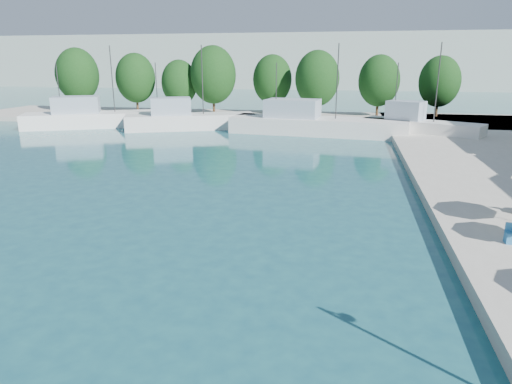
% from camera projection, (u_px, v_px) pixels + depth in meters
% --- Properties ---
extents(quay_far, '(90.00, 16.00, 0.60)m').
position_uv_depth(quay_far, '(279.00, 119.00, 63.09)').
color(quay_far, '#A7A497').
rests_on(quay_far, ground).
extents(hill_west, '(180.00, 40.00, 16.00)m').
position_uv_depth(hill_west, '(257.00, 62.00, 152.82)').
color(hill_west, '#9AA89F').
rests_on(hill_west, ground).
extents(hill_east, '(140.00, 40.00, 12.00)m').
position_uv_depth(hill_east, '(465.00, 68.00, 158.72)').
color(hill_east, '#9AA89F').
rests_on(hill_east, ground).
extents(trawler_01, '(18.25, 12.09, 10.20)m').
position_uv_depth(trawler_01, '(97.00, 118.00, 57.12)').
color(trawler_01, white).
rests_on(trawler_01, ground).
extents(trawler_02, '(15.72, 9.62, 10.20)m').
position_uv_depth(trawler_02, '(188.00, 120.00, 55.16)').
color(trawler_02, silver).
rests_on(trawler_02, ground).
extents(trawler_03, '(20.08, 7.29, 10.20)m').
position_uv_depth(trawler_03, '(313.00, 124.00, 51.52)').
color(trawler_03, silver).
rests_on(trawler_03, ground).
extents(trawler_04, '(12.52, 8.58, 10.20)m').
position_uv_depth(trawler_04, '(418.00, 127.00, 49.16)').
color(trawler_04, silver).
rests_on(trawler_04, ground).
extents(tree_01, '(6.33, 6.33, 9.36)m').
position_uv_depth(tree_01, '(77.00, 75.00, 68.57)').
color(tree_01, '#3F2B19').
rests_on(tree_01, quay_far).
extents(tree_02, '(5.80, 5.80, 8.59)m').
position_uv_depth(tree_02, '(136.00, 78.00, 67.77)').
color(tree_02, '#3F2B19').
rests_on(tree_02, quay_far).
extents(tree_03, '(5.15, 5.15, 7.62)m').
position_uv_depth(tree_03, '(179.00, 83.00, 65.65)').
color(tree_03, '#3F2B19').
rests_on(tree_03, quay_far).
extents(tree_04, '(6.45, 6.45, 9.55)m').
position_uv_depth(tree_04, '(213.00, 75.00, 64.37)').
color(tree_04, '#3F2B19').
rests_on(tree_04, quay_far).
extents(tree_05, '(5.64, 5.64, 8.35)m').
position_uv_depth(tree_05, '(272.00, 79.00, 66.03)').
color(tree_05, '#3F2B19').
rests_on(tree_05, quay_far).
extents(tree_06, '(5.98, 5.98, 8.86)m').
position_uv_depth(tree_06, '(317.00, 78.00, 61.70)').
color(tree_06, '#3F2B19').
rests_on(tree_06, quay_far).
extents(tree_07, '(5.60, 5.60, 8.28)m').
position_uv_depth(tree_07, '(379.00, 81.00, 62.48)').
color(tree_07, '#3F2B19').
rests_on(tree_07, quay_far).
extents(tree_08, '(5.51, 5.51, 8.15)m').
position_uv_depth(tree_08, '(440.00, 82.00, 61.97)').
color(tree_08, '#3F2B19').
rests_on(tree_08, quay_far).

